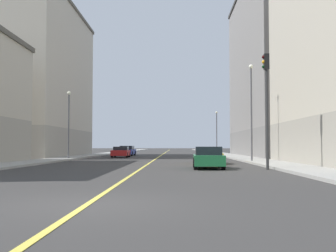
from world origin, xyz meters
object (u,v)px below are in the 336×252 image
Objects in this scene: building_right_midblock at (35,81)px; car_green at (208,158)px; street_lamp_left_near at (251,103)px; car_blue at (127,151)px; building_left_mid at (282,70)px; car_yellow at (209,155)px; street_lamp_right_near at (69,117)px; street_lamp_left_far at (217,128)px; car_red at (121,152)px; traffic_light_left_near at (267,95)px.

building_right_midblock is 33.30m from car_green.
car_blue is at bearing 120.31° from street_lamp_left_near.
car_green is (-11.48, -27.01, -10.33)m from building_left_mid.
building_left_mid is at bearing 62.18° from car_yellow.
car_blue is at bearing 77.31° from street_lamp_right_near.
car_green is (-0.55, -6.30, -0.01)m from car_yellow.
street_lamp_left_far is 37.79m from car_green.
street_lamp_left_far is 1.54× the size of car_green.
car_green is 24.39m from car_red.
building_left_mid is 22.87m from car_blue.
car_yellow is 0.98× the size of car_blue.
street_lamp_left_near is (-7.22, -18.07, -6.09)m from building_left_mid.
car_green is at bearing -52.69° from building_right_midblock.
building_right_midblock reaches higher than street_lamp_right_near.
street_lamp_left_near is 19.30m from car_red.
car_yellow is at bearing -69.64° from car_blue.
car_blue is (-12.82, -6.51, -3.44)m from street_lamp_left_far.
car_red is (0.22, -7.96, -0.05)m from car_blue.
traffic_light_left_near is 1.57× the size of car_red.
car_red is (-8.35, 22.91, -0.02)m from car_green.
street_lamp_left_far is at bearing 124.85° from building_left_mid.
building_right_midblock is 5.10× the size of car_blue.
traffic_light_left_near is (22.72, -26.76, -5.13)m from building_right_midblock.
building_right_midblock reaches higher than car_green.
street_lamp_right_near is at bearing 134.70° from traffic_light_left_near.
building_right_midblock is 5.32× the size of car_red.
traffic_light_left_near reaches higher than street_lamp_right_near.
building_right_midblock is at bearing 127.31° from car_green.
street_lamp_right_near is (-15.50, 15.67, -0.12)m from traffic_light_left_near.
traffic_light_left_near reaches higher than car_red.
car_green is (12.26, -14.46, -3.48)m from street_lamp_right_near.
street_lamp_right_near is 19.28m from car_green.
car_yellow is at bearing -144.58° from street_lamp_left_near.
building_left_mid reaches higher than traffic_light_left_near.
car_green is (8.56, -30.87, -0.03)m from car_blue.
building_right_midblock is 14.95m from car_blue.
car_yellow is 6.33m from car_green.
street_lamp_left_near is 1.79× the size of car_blue.
street_lamp_left_near reaches higher than traffic_light_left_near.
street_lamp_right_near is 1.50× the size of car_yellow.
car_red is at bearing 115.67° from traffic_light_left_near.
street_lamp_left_near is 10.77m from car_green.
street_lamp_left_near is 1.87× the size of car_red.
building_left_mid is 30.15m from traffic_light_left_near.
street_lamp_right_near is at bearing 161.50° from street_lamp_left_near.
street_lamp_left_far is at bearing 26.93° from car_blue.
building_right_midblock is at bearing -177.31° from building_left_mid.
street_lamp_left_near is at bearing -59.69° from car_blue.
traffic_light_left_near is 1.58× the size of car_green.
street_lamp_left_far is (-7.22, 10.37, -6.87)m from building_left_mid.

